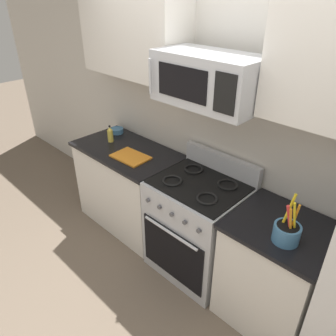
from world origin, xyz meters
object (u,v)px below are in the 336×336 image
(utensil_crock, at_px, (287,232))
(prep_bowl, at_px, (117,130))
(cutting_board, at_px, (131,157))
(bottle_oil, at_px, (110,134))
(microwave, at_px, (208,79))
(range_oven, at_px, (197,226))

(utensil_crock, bearing_deg, prep_bowl, 171.65)
(cutting_board, distance_m, prep_bowl, 0.63)
(bottle_oil, distance_m, prep_bowl, 0.23)
(microwave, height_order, bottle_oil, microwave)
(utensil_crock, bearing_deg, range_oven, 170.92)
(utensil_crock, distance_m, prep_bowl, 2.19)
(range_oven, xyz_separation_m, bottle_oil, (-1.21, 0.00, 0.52))
(microwave, relative_size, prep_bowl, 5.40)
(utensil_crock, xyz_separation_m, prep_bowl, (-2.16, 0.32, -0.04))
(cutting_board, xyz_separation_m, bottle_oil, (-0.43, 0.09, 0.07))
(utensil_crock, bearing_deg, bottle_oil, 176.24)
(range_oven, distance_m, cutting_board, 0.90)
(utensil_crock, height_order, prep_bowl, utensil_crock)
(utensil_crock, height_order, bottle_oil, utensil_crock)
(utensil_crock, xyz_separation_m, cutting_board, (-1.60, 0.04, -0.06))
(range_oven, height_order, utensil_crock, utensil_crock)
(utensil_crock, distance_m, bottle_oil, 2.04)
(range_oven, relative_size, utensil_crock, 3.20)
(bottle_oil, bearing_deg, cutting_board, -11.92)
(bottle_oil, bearing_deg, range_oven, -0.14)
(microwave, height_order, utensil_crock, microwave)
(utensil_crock, height_order, cutting_board, utensil_crock)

